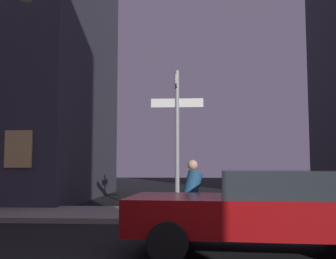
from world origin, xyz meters
name	(u,v)px	position (x,y,z in m)	size (l,w,h in m)	color
sidewalk_kerb	(206,215)	(0.00, 6.89, 0.07)	(40.00, 2.95, 0.14)	gray
signpost	(177,130)	(-0.79, 6.01, 2.42)	(1.42, 1.16, 3.92)	gray
car_far_trailing	(266,209)	(0.90, 2.35, 0.75)	(4.72, 2.23, 1.41)	maroon
cyclist	(195,200)	(-0.31, 4.08, 0.75)	(1.81, 0.38, 1.61)	black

